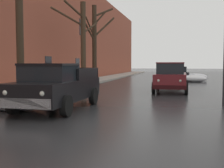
{
  "coord_description": "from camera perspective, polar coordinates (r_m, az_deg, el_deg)",
  "views": [
    {
      "loc": [
        2.72,
        -0.72,
        1.76
      ],
      "look_at": [
        0.45,
        8.94,
        1.06
      ],
      "focal_mm": 47.3,
      "sensor_mm": 36.0,
      "label": 1
    }
  ],
  "objects": [
    {
      "name": "bare_tree_second_along_sidewalk",
      "position": [
        13.89,
        -17.48,
        12.45
      ],
      "size": [
        2.09,
        3.6,
        7.55
      ],
      "color": "#382B1E",
      "rests_on": "ground"
    },
    {
      "name": "sedan_black_parked_far_down_block",
      "position": [
        31.26,
        12.67,
        2.07
      ],
      "size": [
        2.22,
        4.13,
        1.42
      ],
      "color": "black",
      "rests_on": "ground"
    },
    {
      "name": "bare_tree_mid_block",
      "position": [
        21.66,
        -5.77,
        8.18
      ],
      "size": [
        2.71,
        3.29,
        6.17
      ],
      "color": "#423323",
      "rests_on": "ground"
    },
    {
      "name": "suv_maroon_parked_kerbside_close",
      "position": [
        18.53,
        11.32,
        1.55
      ],
      "size": [
        2.04,
        4.58,
        1.82
      ],
      "color": "maroon",
      "rests_on": "ground"
    },
    {
      "name": "left_sidewalk_slab",
      "position": [
        20.56,
        -10.69,
        -0.77
      ],
      "size": [
        2.63,
        80.0,
        0.14
      ],
      "primitive_type": "cube",
      "color": "#A8A399",
      "rests_on": "ground"
    },
    {
      "name": "brick_townhouse_facade",
      "position": [
        21.55,
        -15.38,
        12.67
      ],
      "size": [
        0.63,
        80.0,
        10.11
      ],
      "color": "#9E4C38",
      "rests_on": "ground"
    },
    {
      "name": "snow_bank_along_left_kerb",
      "position": [
        30.76,
        15.82,
        1.28
      ],
      "size": [
        2.38,
        1.07,
        0.74
      ],
      "color": "white",
      "rests_on": "ground"
    },
    {
      "name": "snow_bank_mid_block_left",
      "position": [
        11.62,
        -18.07,
        -3.59
      ],
      "size": [
        2.81,
        1.4,
        0.67
      ],
      "color": "white",
      "rests_on": "ground"
    },
    {
      "name": "sedan_white_parked_kerbside_mid",
      "position": [
        25.31,
        11.09,
        1.66
      ],
      "size": [
        2.04,
        4.13,
        1.42
      ],
      "color": "silver",
      "rests_on": "ground"
    },
    {
      "name": "suv_red_queued_behind_truck",
      "position": [
        39.05,
        12.15,
        2.8
      ],
      "size": [
        2.35,
        4.43,
        1.82
      ],
      "color": "red",
      "rests_on": "ground"
    },
    {
      "name": "snow_bank_near_corner_left",
      "position": [
        11.91,
        -19.97,
        -2.84
      ],
      "size": [
        1.87,
        1.06,
        0.82
      ],
      "color": "white",
      "rests_on": "ground"
    },
    {
      "name": "snow_bank_near_corner_right",
      "position": [
        28.7,
        15.5,
        0.99
      ],
      "size": [
        2.52,
        1.27,
        0.65
      ],
      "color": "white",
      "rests_on": "ground"
    },
    {
      "name": "bare_tree_far_down_block",
      "position": [
        24.41,
        -3.25,
        8.3
      ],
      "size": [
        1.92,
        3.05,
        6.47
      ],
      "color": "#382B1E",
      "rests_on": "ground"
    },
    {
      "name": "pickup_truck_black_approaching_near_lane",
      "position": [
        11.45,
        -10.72,
        -0.46
      ],
      "size": [
        2.18,
        5.14,
        1.76
      ],
      "color": "black",
      "rests_on": "ground"
    }
  ]
}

